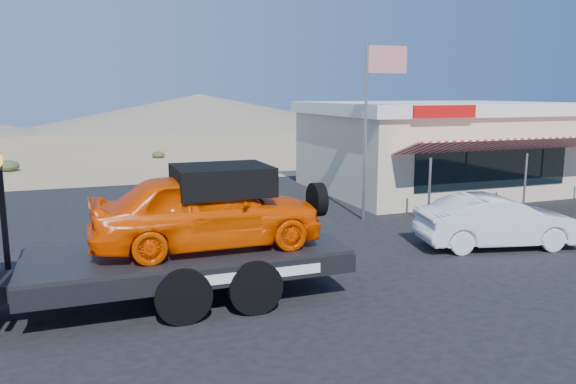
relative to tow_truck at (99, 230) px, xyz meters
The scene contains 7 objects.
ground 4.47m from the tow_truck, 12.96° to the left, with size 120.00×120.00×0.00m, color #A0835B.
asphalt_lot 7.40m from the tow_truck, 33.04° to the left, with size 32.00×24.00×0.02m, color black.
tow_truck is the anchor object (origin of this frame).
white_sedan 10.75m from the tow_truck, ahead, with size 1.56×4.46×1.47m, color silver.
jerky_store 17.60m from the tow_truck, 34.26° to the left, with size 10.40×9.97×3.90m.
flagpole 10.70m from the tow_truck, 31.17° to the left, with size 1.55×0.10×6.00m.
distant_hills 56.36m from the tow_truck, 95.83° to the left, with size 126.00×48.00×4.20m.
Camera 1 is at (-4.27, -12.27, 4.33)m, focal length 35.00 mm.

